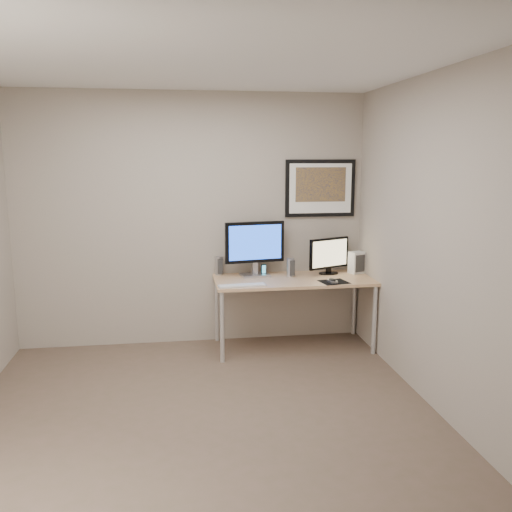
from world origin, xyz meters
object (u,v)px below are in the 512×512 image
object	(u,v)px
desk	(293,285)
phone_dock	(264,270)
monitor_large	(255,246)
speaker_left	(219,266)
speaker_right	(290,267)
keyboard	(242,285)
framed_art	(320,188)
monitor_tv	(329,255)
fan_unit	(357,263)

from	to	relation	value
desk	phone_dock	bearing A→B (deg)	146.60
desk	monitor_large	world-z (taller)	monitor_large
speaker_left	phone_dock	world-z (taller)	speaker_left
desk	phone_dock	xyz separation A→B (m)	(-0.28, 0.18, 0.13)
speaker_right	phone_dock	distance (m)	0.28
keyboard	speaker_left	bearing A→B (deg)	103.36
desk	speaker_right	world-z (taller)	speaker_right
framed_art	phone_dock	world-z (taller)	framed_art
speaker_left	phone_dock	size ratio (longest dim) A/B	1.59
desk	framed_art	xyz separation A→B (m)	(0.35, 0.33, 0.96)
monitor_large	speaker_left	world-z (taller)	monitor_large
keyboard	monitor_tv	bearing A→B (deg)	17.33
monitor_large	speaker_left	distance (m)	0.44
framed_art	speaker_right	size ratio (longest dim) A/B	3.93
monitor_tv	fan_unit	world-z (taller)	monitor_tv
speaker_left	keyboard	size ratio (longest dim) A/B	0.42
monitor_tv	phone_dock	world-z (taller)	monitor_tv
desk	framed_art	world-z (taller)	framed_art
framed_art	monitor_large	xyz separation A→B (m)	(-0.72, -0.16, -0.58)
framed_art	monitor_tv	size ratio (longest dim) A/B	1.62
speaker_left	monitor_large	bearing A→B (deg)	-33.90
monitor_tv	speaker_left	xyz separation A→B (m)	(-1.15, 0.14, -0.11)
monitor_tv	speaker_left	distance (m)	1.16
speaker_right	keyboard	size ratio (longest dim) A/B	0.42
phone_dock	speaker_right	bearing A→B (deg)	-40.99
speaker_left	speaker_right	xyz separation A→B (m)	(0.72, -0.19, -0.00)
fan_unit	desk	bearing A→B (deg)	170.46
monitor_tv	speaker_left	size ratio (longest dim) A/B	2.39
desk	monitor_tv	world-z (taller)	monitor_tv
speaker_left	phone_dock	distance (m)	0.47
desk	fan_unit	bearing A→B (deg)	11.64
desk	monitor_tv	bearing A→B (deg)	19.63
framed_art	fan_unit	world-z (taller)	framed_art
phone_dock	keyboard	bearing A→B (deg)	-146.12
monitor_tv	fan_unit	distance (m)	0.32
phone_dock	fan_unit	world-z (taller)	fan_unit
desk	monitor_large	distance (m)	0.56
monitor_large	speaker_left	xyz separation A→B (m)	(-0.36, 0.11, -0.22)
phone_dock	speaker_left	bearing A→B (deg)	144.46
desk	monitor_large	bearing A→B (deg)	155.15
speaker_right	phone_dock	size ratio (longest dim) A/B	1.57
speaker_left	speaker_right	bearing A→B (deg)	-31.22
monitor_tv	speaker_right	distance (m)	0.44
desk	framed_art	bearing A→B (deg)	43.46
monitor_tv	phone_dock	distance (m)	0.70
desk	monitor_large	xyz separation A→B (m)	(-0.37, 0.17, 0.38)
monitor_tv	fan_unit	size ratio (longest dim) A/B	2.01
keyboard	speaker_right	bearing A→B (deg)	27.48
framed_art	monitor_large	bearing A→B (deg)	-167.59
phone_dock	fan_unit	xyz separation A→B (m)	(0.99, -0.04, 0.05)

